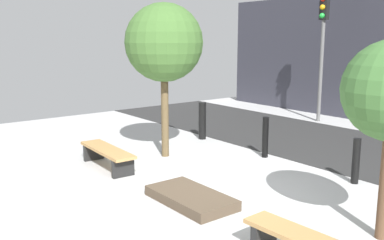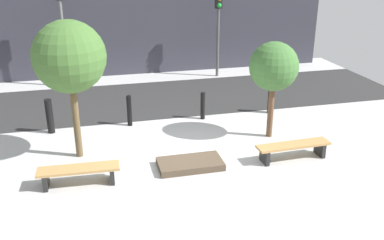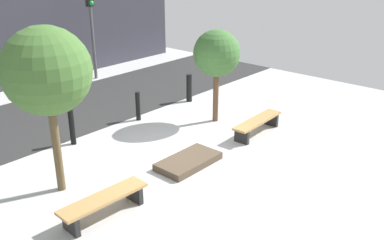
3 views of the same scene
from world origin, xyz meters
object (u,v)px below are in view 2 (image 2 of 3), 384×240
object	(u,v)px
bench_left	(79,172)
tree_behind_right_bench	(274,67)
bollard_far_left	(50,116)
bollard_center	(203,106)
bench_right	(293,148)
bollard_right	(271,99)
traffic_light_west	(61,14)
planter_bed	(190,164)
tree_behind_left_bench	(69,57)
bollard_left	(129,111)
traffic_light_mid_west	(218,17)

from	to	relation	value
bench_left	tree_behind_right_bench	size ratio (longest dim) A/B	0.67
bollard_far_left	bollard_center	distance (m)	4.58
bench_left	tree_behind_right_bench	xyz separation A→B (m)	(5.28, 1.49, 1.72)
bench_right	bollard_right	size ratio (longest dim) A/B	2.07
bollard_center	traffic_light_west	xyz separation A→B (m)	(-4.18, 4.62, 2.34)
bench_left	bollard_right	xyz separation A→B (m)	(6.08, 3.26, 0.16)
planter_bed	bollard_right	size ratio (longest dim) A/B	1.69
bench_left	tree_behind_right_bench	bearing A→B (deg)	17.96
planter_bed	bollard_center	xyz separation A→B (m)	(1.15, 3.06, 0.35)
bench_right	tree_behind_left_bench	size ratio (longest dim) A/B	0.55
bench_right	bollard_left	world-z (taller)	bollard_left
bench_left	bollard_left	xyz separation A→B (m)	(1.49, 3.26, 0.16)
planter_bed	bollard_center	bearing A→B (deg)	69.44
bollard_far_left	bollard_left	bearing A→B (deg)	0.00
bollard_center	traffic_light_mid_west	distance (m)	5.39
tree_behind_right_bench	bench_left	bearing A→B (deg)	-164.24
tree_behind_left_bench	bollard_center	bearing A→B (deg)	25.03
planter_bed	tree_behind_left_bench	bearing A→B (deg)	153.96
planter_bed	tree_behind_left_bench	size ratio (longest dim) A/B	0.45
bollard_left	traffic_light_west	world-z (taller)	traffic_light_west
bollard_right	traffic_light_mid_west	size ratio (longest dim) A/B	0.26
traffic_light_west	traffic_light_mid_west	bearing A→B (deg)	-0.01
planter_bed	bollard_far_left	world-z (taller)	bollard_far_left
traffic_light_west	bench_right	bearing A→B (deg)	-54.23
bench_left	traffic_light_west	xyz separation A→B (m)	(-0.40, 7.88, 2.47)
bollard_right	traffic_light_west	world-z (taller)	traffic_light_west
bench_right	bollard_center	bearing A→B (deg)	112.42
bollard_right	bollard_center	bearing A→B (deg)	180.00
bollard_far_left	bollard_right	distance (m)	6.88
bench_left	tree_behind_left_bench	bearing A→B (deg)	92.21
bench_right	traffic_light_mid_west	world-z (taller)	traffic_light_mid_west
traffic_light_mid_west	bollard_far_left	bearing A→B (deg)	-144.49
bollard_left	bollard_center	world-z (taller)	bollard_left
bollard_left	bollard_right	xyz separation A→B (m)	(4.58, 0.00, -0.00)
bench_left	bollard_right	size ratio (longest dim) A/B	1.97
bollard_left	traffic_light_west	distance (m)	5.50
bench_left	traffic_light_west	world-z (taller)	traffic_light_west
bollard_center	tree_behind_left_bench	bearing A→B (deg)	-154.97
tree_behind_left_bench	bollard_left	xyz separation A→B (m)	(1.49, 1.77, -2.13)
bench_right	bollard_left	distance (m)	4.99
planter_bed	bollard_center	world-z (taller)	bollard_center
bench_right	planter_bed	size ratio (longest dim) A/B	1.23
planter_bed	tree_behind_left_bench	distance (m)	3.87
bench_left	bollard_right	world-z (taller)	bollard_right
tree_behind_right_bench	bollard_center	distance (m)	2.81
tree_behind_left_bench	bench_left	bearing A→B (deg)	-90.00
bollard_center	bollard_far_left	bearing A→B (deg)	180.00
tree_behind_left_bench	bollard_far_left	bearing A→B (deg)	114.36
bollard_left	planter_bed	bearing A→B (deg)	-69.44
bench_left	bollard_right	distance (m)	6.90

